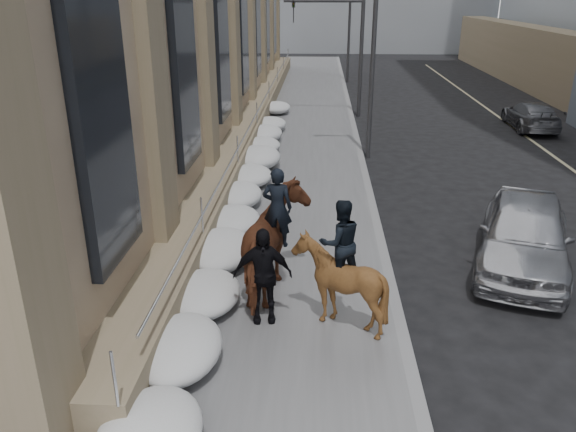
% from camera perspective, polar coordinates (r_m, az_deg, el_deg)
% --- Properties ---
extents(ground, '(140.00, 140.00, 0.00)m').
position_cam_1_polar(ground, '(10.31, -2.67, -15.62)').
color(ground, black).
rests_on(ground, ground).
extents(sidewalk, '(5.00, 80.00, 0.12)m').
position_cam_1_polar(sidewalk, '(19.18, 0.31, 3.02)').
color(sidewalk, '#545456').
rests_on(sidewalk, ground).
extents(curb, '(0.24, 80.00, 0.12)m').
position_cam_1_polar(curb, '(19.23, 8.14, 2.84)').
color(curb, slate).
rests_on(curb, ground).
extents(streetlight_mid, '(1.71, 0.24, 8.00)m').
position_cam_1_polar(streetlight_mid, '(22.26, 8.29, 17.35)').
color(streetlight_mid, '#2D2D30').
rests_on(streetlight_mid, ground).
extents(streetlight_far, '(1.71, 0.24, 8.00)m').
position_cam_1_polar(streetlight_far, '(42.19, 6.05, 19.52)').
color(streetlight_far, '#2D2D30').
rests_on(streetlight_far, ground).
extents(traffic_signal, '(4.10, 0.22, 6.00)m').
position_cam_1_polar(traffic_signal, '(30.23, 5.68, 17.52)').
color(traffic_signal, '#2D2D30').
rests_on(traffic_signal, ground).
extents(snow_bank, '(1.70, 18.10, 0.76)m').
position_cam_1_polar(snow_bank, '(17.40, -4.69, 2.35)').
color(snow_bank, silver).
rests_on(snow_bank, sidewalk).
extents(mounted_horse_left, '(1.47, 2.81, 2.80)m').
position_cam_1_polar(mounted_horse_left, '(11.92, -1.28, -2.72)').
color(mounted_horse_left, '#522A18').
rests_on(mounted_horse_left, sidewalk).
extents(mounted_horse_right, '(1.93, 2.04, 2.58)m').
position_cam_1_polar(mounted_horse_right, '(10.93, 5.17, -6.04)').
color(mounted_horse_right, '#4D2F16').
rests_on(mounted_horse_right, sidewalk).
extents(pedestrian, '(1.21, 0.61, 1.98)m').
position_cam_1_polar(pedestrian, '(11.03, -2.61, -6.02)').
color(pedestrian, black).
rests_on(pedestrian, sidewalk).
extents(car_silver, '(3.57, 5.44, 1.72)m').
position_cam_1_polar(car_silver, '(14.60, 22.92, -1.67)').
color(car_silver, '#AEAFB6').
rests_on(car_silver, ground).
extents(car_grey, '(2.02, 4.63, 1.32)m').
position_cam_1_polar(car_grey, '(30.01, 23.45, 9.37)').
color(car_grey, '#5C5E64').
rests_on(car_grey, ground).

